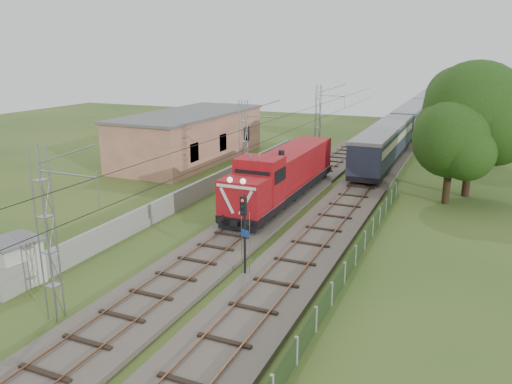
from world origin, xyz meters
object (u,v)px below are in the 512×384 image
at_px(locomotive, 283,174).
at_px(relay_hut, 15,262).
at_px(coach_rake, 427,102).
at_px(signal_post, 244,222).

bearing_deg(locomotive, relay_hut, -111.20).
xyz_separation_m(coach_rake, signal_post, (-1.95, -75.93, 0.65)).
xyz_separation_m(locomotive, relay_hut, (-7.40, -19.08, -1.04)).
xyz_separation_m(locomotive, signal_post, (3.05, -13.89, 0.88)).
relative_size(coach_rake, signal_post, 24.49).
height_order(locomotive, signal_post, locomotive).
relative_size(locomotive, coach_rake, 0.15).
height_order(coach_rake, relay_hut, coach_rake).
bearing_deg(signal_post, relay_hut, -153.57).
relative_size(coach_rake, relay_hut, 40.23).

